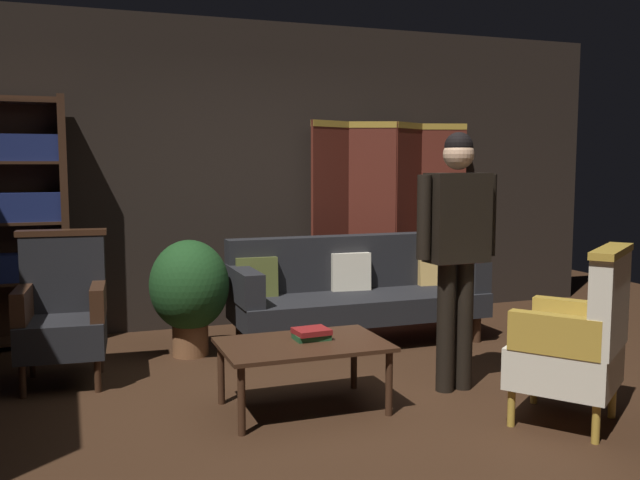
# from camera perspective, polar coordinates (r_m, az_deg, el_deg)

# --- Properties ---
(ground_plane) EXTENTS (10.00, 10.00, 0.00)m
(ground_plane) POSITION_cam_1_polar(r_m,az_deg,el_deg) (4.50, 3.58, -13.19)
(ground_plane) COLOR #331E11
(back_wall) EXTENTS (7.20, 0.10, 2.80)m
(back_wall) POSITION_cam_1_polar(r_m,az_deg,el_deg) (6.56, -4.96, 5.40)
(back_wall) COLOR black
(back_wall) RESTS_ON ground_plane
(folding_screen) EXTENTS (1.70, 0.27, 1.90)m
(folding_screen) POSITION_cam_1_polar(r_m,az_deg,el_deg) (6.84, 5.71, 1.95)
(folding_screen) COLOR #5B2319
(folding_screen) RESTS_ON ground_plane
(bookshelf) EXTENTS (0.90, 0.32, 2.05)m
(bookshelf) POSITION_cam_1_polar(r_m,az_deg,el_deg) (6.11, -24.14, 1.77)
(bookshelf) COLOR #382114
(bookshelf) RESTS_ON ground_plane
(velvet_couch) EXTENTS (2.12, 0.78, 0.88)m
(velvet_couch) POSITION_cam_1_polar(r_m,az_deg,el_deg) (5.89, 2.86, -3.95)
(velvet_couch) COLOR #382114
(velvet_couch) RESTS_ON ground_plane
(coffee_table) EXTENTS (1.00, 0.64, 0.42)m
(coffee_table) POSITION_cam_1_polar(r_m,az_deg,el_deg) (4.27, -1.41, -9.01)
(coffee_table) COLOR #382114
(coffee_table) RESTS_ON ground_plane
(armchair_gilt_accent) EXTENTS (0.81, 0.81, 1.04)m
(armchair_gilt_accent) POSITION_cam_1_polar(r_m,az_deg,el_deg) (4.27, 20.37, -7.80)
(armchair_gilt_accent) COLOR #B78E33
(armchair_gilt_accent) RESTS_ON ground_plane
(armchair_wing_left) EXTENTS (0.63, 0.62, 1.04)m
(armchair_wing_left) POSITION_cam_1_polar(r_m,az_deg,el_deg) (5.09, -20.39, -5.55)
(armchair_wing_left) COLOR #382114
(armchair_wing_left) RESTS_ON ground_plane
(standing_figure) EXTENTS (0.59, 0.24, 1.70)m
(standing_figure) POSITION_cam_1_polar(r_m,az_deg,el_deg) (4.61, 11.16, 0.26)
(standing_figure) COLOR black
(standing_figure) RESTS_ON ground_plane
(potted_plant) EXTENTS (0.62, 0.62, 0.91)m
(potted_plant) POSITION_cam_1_polar(r_m,az_deg,el_deg) (5.51, -10.68, -3.99)
(potted_plant) COLOR brown
(potted_plant) RESTS_ON ground_plane
(book_green_cloth) EXTENTS (0.21, 0.15, 0.04)m
(book_green_cloth) POSITION_cam_1_polar(r_m,az_deg,el_deg) (4.32, -0.70, -7.94)
(book_green_cloth) COLOR #1E4C28
(book_green_cloth) RESTS_ON coffee_table
(book_red_leather) EXTENTS (0.22, 0.19, 0.03)m
(book_red_leather) POSITION_cam_1_polar(r_m,az_deg,el_deg) (4.31, -0.71, -7.50)
(book_red_leather) COLOR maroon
(book_red_leather) RESTS_ON book_green_cloth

